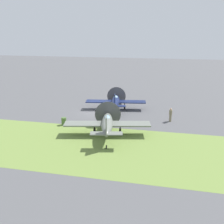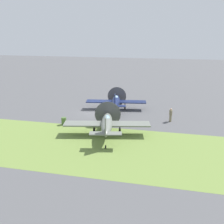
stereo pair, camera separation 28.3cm
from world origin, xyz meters
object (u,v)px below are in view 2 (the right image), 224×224
Objects in this scene: airplane_lead at (116,101)px; ground_crew_chief at (171,115)px; airplane_wingman at (107,123)px; fuel_drum at (64,121)px.

ground_crew_chief is (7.70, -3.56, -0.37)m from airplane_lead.
airplane_wingman is 10.44× the size of fuel_drum.
airplane_wingman is at bearing -51.06° from ground_crew_chief.
airplane_wingman is at bearing -92.99° from airplane_lead.
ground_crew_chief is at bearing 17.67° from fuel_drum.
ground_crew_chief is at bearing 31.09° from airplane_wingman.
airplane_lead is at bearing 57.46° from fuel_drum.
airplane_wingman is 6.33m from fuel_drum.
airplane_lead is 9.79m from airplane_wingman.
airplane_wingman reaches higher than fuel_drum.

